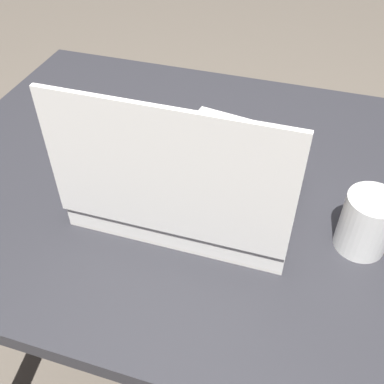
# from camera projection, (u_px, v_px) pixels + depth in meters

# --- Properties ---
(ground_plane) EXTENTS (8.00, 8.00, 0.00)m
(ground_plane) POSITION_uv_depth(u_px,v_px,m) (204.00, 371.00, 1.35)
(ground_plane) COLOR #6B6054
(dining_table) EXTENTS (1.07, 0.78, 0.77)m
(dining_table) POSITION_uv_depth(u_px,v_px,m) (210.00, 223.00, 0.91)
(dining_table) COLOR #2D2D33
(dining_table) RESTS_ON ground_plane
(donut_box) EXTENTS (0.35, 0.24, 0.26)m
(donut_box) POSITION_uv_depth(u_px,v_px,m) (185.00, 190.00, 0.73)
(donut_box) COLOR silver
(donut_box) RESTS_ON dining_table
(coffee_mug) EXTENTS (0.08, 0.08, 0.10)m
(coffee_mug) POSITION_uv_depth(u_px,v_px,m) (367.00, 222.00, 0.67)
(coffee_mug) COLOR white
(coffee_mug) RESTS_ON dining_table
(paper_napkin) EXTENTS (0.15, 0.11, 0.01)m
(paper_napkin) POSITION_uv_depth(u_px,v_px,m) (223.00, 125.00, 0.94)
(paper_napkin) COLOR white
(paper_napkin) RESTS_ON dining_table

